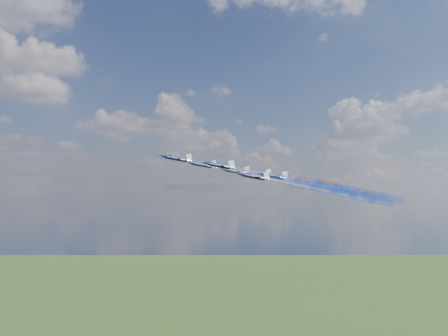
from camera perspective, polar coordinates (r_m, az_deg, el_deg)
jet_lead at (r=166.46m, az=-5.46°, el=1.06°), size 14.27×12.44×6.15m
trail_lead at (r=174.21m, az=3.64°, el=-0.64°), size 46.15×15.43×12.02m
jet_inner_left at (r=160.61m, az=-0.51°, el=0.26°), size 14.27×12.44×6.15m
trail_inner_left at (r=170.74m, az=8.58°, el=-1.44°), size 46.15×15.43×12.02m
jet_inner_right at (r=178.95m, az=-2.46°, el=0.33°), size 14.27×12.44×6.15m
trail_inner_right at (r=187.98m, az=5.87°, el=-1.22°), size 46.15×15.43×12.02m
jet_outer_left at (r=156.61m, az=3.53°, el=-1.02°), size 14.27×12.44×6.15m
trail_outer_left at (r=168.65m, az=12.53°, el=-2.66°), size 46.15×15.43×12.02m
jet_center_third at (r=172.29m, az=1.38°, el=-0.41°), size 14.27×12.44×6.15m
trail_center_third at (r=183.17m, az=9.76°, el=-1.96°), size 46.15×15.43×12.02m
jet_outer_right at (r=190.74m, az=-0.41°, el=0.38°), size 14.27×12.44×6.15m
trail_outer_right at (r=200.57m, az=7.31°, el=-1.07°), size 46.15×15.43×12.02m
jet_rear_left at (r=168.23m, az=5.78°, el=-0.99°), size 14.27×12.44×6.15m
trail_rear_left at (r=181.09m, az=14.02°, el=-2.51°), size 46.15×15.43×12.02m
jet_rear_right at (r=185.58m, az=4.03°, el=-0.65°), size 14.27×12.44×6.15m
trail_rear_right at (r=197.49m, az=11.67°, el=-2.07°), size 46.15×15.43×12.02m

